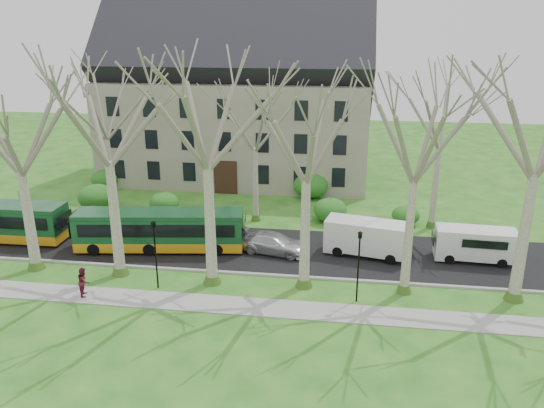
{
  "coord_description": "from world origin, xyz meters",
  "views": [
    {
      "loc": [
        4.91,
        -28.73,
        15.4
      ],
      "look_at": [
        0.48,
        3.0,
        4.37
      ],
      "focal_mm": 35.0,
      "sensor_mm": 36.0,
      "label": 1
    }
  ],
  "objects_px": {
    "bus_follow": "(160,230)",
    "sedan": "(274,243)",
    "pedestrian_b": "(84,281)",
    "van_b": "(475,245)",
    "van_a": "(367,238)"
  },
  "relations": [
    {
      "from": "bus_follow",
      "to": "sedan",
      "type": "bearing_deg",
      "value": -4.24
    },
    {
      "from": "van_b",
      "to": "pedestrian_b",
      "type": "distance_m",
      "value": 25.21
    },
    {
      "from": "van_a",
      "to": "pedestrian_b",
      "type": "relative_size",
      "value": 3.22
    },
    {
      "from": "pedestrian_b",
      "to": "van_b",
      "type": "bearing_deg",
      "value": -88.36
    },
    {
      "from": "pedestrian_b",
      "to": "van_a",
      "type": "bearing_deg",
      "value": -81.39
    },
    {
      "from": "sedan",
      "to": "pedestrian_b",
      "type": "bearing_deg",
      "value": 137.75
    },
    {
      "from": "bus_follow",
      "to": "van_a",
      "type": "relative_size",
      "value": 2.07
    },
    {
      "from": "sedan",
      "to": "van_a",
      "type": "relative_size",
      "value": 0.86
    },
    {
      "from": "van_b",
      "to": "pedestrian_b",
      "type": "relative_size",
      "value": 2.96
    },
    {
      "from": "van_a",
      "to": "van_b",
      "type": "distance_m",
      "value": 7.18
    },
    {
      "from": "bus_follow",
      "to": "sedan",
      "type": "xyz_separation_m",
      "value": [
        8.06,
        0.48,
        -0.76
      ]
    },
    {
      "from": "van_a",
      "to": "pedestrian_b",
      "type": "distance_m",
      "value": 18.53
    },
    {
      "from": "bus_follow",
      "to": "van_a",
      "type": "height_order",
      "value": "bus_follow"
    },
    {
      "from": "van_a",
      "to": "pedestrian_b",
      "type": "xyz_separation_m",
      "value": [
        -16.67,
        -8.09,
        -0.35
      ]
    },
    {
      "from": "bus_follow",
      "to": "sedan",
      "type": "relative_size",
      "value": 2.41
    }
  ]
}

